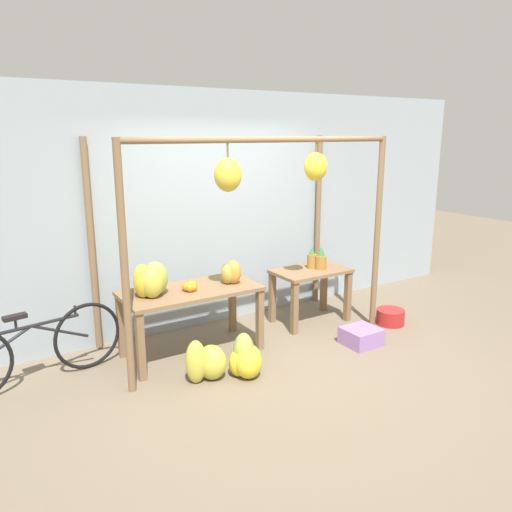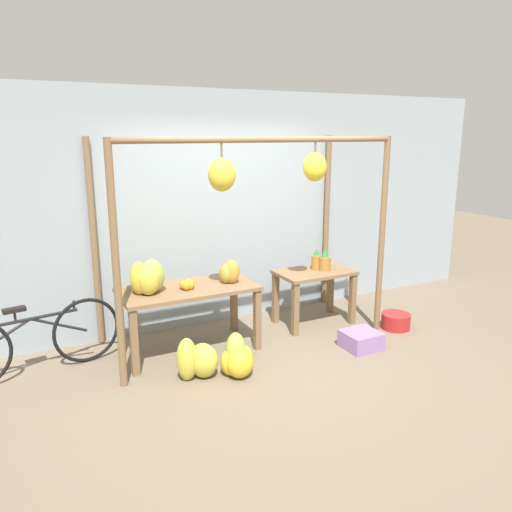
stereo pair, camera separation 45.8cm
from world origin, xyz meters
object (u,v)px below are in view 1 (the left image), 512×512
(papaya_pile, at_px, (231,273))
(fruit_crate_white, at_px, (361,336))
(parked_bicycle, at_px, (34,349))
(pineapple_cluster, at_px, (317,259))
(orange_pile, at_px, (190,286))
(blue_bucket, at_px, (390,317))
(banana_pile_on_table, at_px, (150,280))
(banana_pile_ground_left, at_px, (206,362))
(banana_pile_ground_right, at_px, (246,359))

(papaya_pile, bearing_deg, fruit_crate_white, -30.96)
(parked_bicycle, bearing_deg, pineapple_cluster, -1.32)
(orange_pile, distance_m, fruit_crate_white, 1.99)
(blue_bucket, bearing_deg, parked_bicycle, 170.26)
(banana_pile_on_table, distance_m, pineapple_cluster, 2.16)
(banana_pile_ground_left, xyz_separation_m, fruit_crate_white, (1.85, -0.16, -0.09))
(pineapple_cluster, relative_size, blue_bucket, 0.83)
(parked_bicycle, bearing_deg, blue_bucket, -9.74)
(pineapple_cluster, distance_m, papaya_pile, 1.29)
(parked_bicycle, height_order, papaya_pile, papaya_pile)
(banana_pile_on_table, bearing_deg, banana_pile_ground_left, -67.83)
(banana_pile_ground_left, xyz_separation_m, papaya_pile, (0.60, 0.58, 0.65))
(pineapple_cluster, xyz_separation_m, parked_bicycle, (-3.28, 0.08, -0.43))
(fruit_crate_white, bearing_deg, banana_pile_ground_right, 178.22)
(banana_pile_ground_left, distance_m, papaya_pile, 1.06)
(parked_bicycle, bearing_deg, banana_pile_ground_right, -27.06)
(pineapple_cluster, bearing_deg, banana_pile_ground_left, -159.64)
(banana_pile_on_table, bearing_deg, parked_bicycle, 173.95)
(banana_pile_ground_left, relative_size, parked_bicycle, 0.28)
(orange_pile, distance_m, banana_pile_ground_right, 0.96)
(banana_pile_ground_right, xyz_separation_m, parked_bicycle, (-1.75, 0.90, 0.19))
(banana_pile_on_table, relative_size, parked_bicycle, 0.28)
(banana_pile_ground_left, xyz_separation_m, banana_pile_ground_right, (0.37, -0.12, -0.02))
(orange_pile, height_order, pineapple_cluster, pineapple_cluster)
(pineapple_cluster, height_order, blue_bucket, pineapple_cluster)
(banana_pile_on_table, bearing_deg, papaya_pile, -5.18)
(blue_bucket, bearing_deg, fruit_crate_white, -160.58)
(fruit_crate_white, bearing_deg, blue_bucket, 19.42)
(orange_pile, relative_size, blue_bucket, 0.54)
(banana_pile_on_table, distance_m, banana_pile_ground_left, 0.99)
(banana_pile_ground_right, relative_size, blue_bucket, 1.26)
(fruit_crate_white, distance_m, blue_bucket, 0.78)
(pineapple_cluster, xyz_separation_m, banana_pile_ground_right, (-1.52, -0.82, -0.62))
(orange_pile, height_order, parked_bicycle, orange_pile)
(banana_pile_on_table, relative_size, pineapple_cluster, 1.68)
(fruit_crate_white, distance_m, papaya_pile, 1.63)
(fruit_crate_white, xyz_separation_m, papaya_pile, (-1.24, 0.74, 0.75))
(banana_pile_on_table, xyz_separation_m, banana_pile_ground_left, (0.27, -0.66, -0.69))
(pineapple_cluster, relative_size, papaya_pile, 1.10)
(banana_pile_ground_left, bearing_deg, banana_pile_on_table, 112.17)
(banana_pile_ground_right, height_order, parked_bicycle, parked_bicycle)
(banana_pile_on_table, height_order, pineapple_cluster, banana_pile_on_table)
(papaya_pile, bearing_deg, orange_pile, 178.09)
(banana_pile_ground_right, distance_m, fruit_crate_white, 1.48)
(orange_pile, relative_size, pineapple_cluster, 0.65)
(pineapple_cluster, bearing_deg, banana_pile_on_table, -178.87)
(pineapple_cluster, relative_size, fruit_crate_white, 0.75)
(parked_bicycle, distance_m, papaya_pile, 2.06)
(orange_pile, height_order, banana_pile_ground_left, orange_pile)
(banana_pile_ground_left, bearing_deg, blue_bucket, 2.13)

